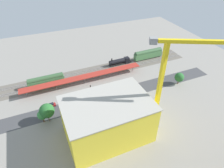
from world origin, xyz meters
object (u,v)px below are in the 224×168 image
box_truck_1 (119,102)px  street_tree_0 (42,115)px  parked_car_0 (134,84)px  parked_car_1 (123,87)px  street_tree_2 (179,77)px  street_tree_1 (47,111)px  tower_crane (165,82)px  construction_building (107,120)px  traffic_light (91,89)px  freight_coach_far (46,80)px  parked_car_5 (67,102)px  parked_car_2 (110,91)px  passenger_coach (148,54)px  locomotive (120,62)px  box_truck_0 (102,105)px  parked_car_3 (96,94)px  platform_canopy_near (84,77)px  parked_car_4 (82,98)px  parked_car_6 (51,105)px

box_truck_1 → street_tree_0: bearing=-3.0°
parked_car_0 → parked_car_1: size_ratio=1.02×
street_tree_2 → street_tree_1: bearing=1.2°
tower_crane → box_truck_1: size_ratio=4.37×
construction_building → street_tree_0: bearing=-36.8°
tower_crane → traffic_light: size_ratio=6.24×
street_tree_2 → parked_car_1: bearing=-14.1°
tower_crane → traffic_light: 40.24m
freight_coach_far → parked_car_0: bearing=157.4°
freight_coach_far → parked_car_5: size_ratio=4.18×
freight_coach_far → parked_car_2: freight_coach_far is taller
passenger_coach → parked_car_2: (36.88, 23.99, -2.54)m
freight_coach_far → street_tree_1: (2.48, 27.36, 2.83)m
construction_building → box_truck_1: construction_building is taller
locomotive → freight_coach_far: freight_coach_far is taller
parked_car_1 → traffic_light: (17.58, -0.99, 3.42)m
tower_crane → construction_building: bearing=-9.2°
box_truck_0 → street_tree_1: bearing=-2.6°
box_truck_0 → street_tree_0: size_ratio=1.57×
parked_car_1 → box_truck_1: (7.36, 10.52, 0.82)m
construction_building → box_truck_0: construction_building is taller
parked_car_2 → street_tree_1: bearing=15.4°
parked_car_3 → box_truck_0: (0.30, 9.95, 0.92)m
parked_car_1 → box_truck_1: bearing=55.0°
platform_canopy_near → street_tree_2: (-47.35, 20.49, 0.37)m
platform_canopy_near → parked_car_2: (-9.93, 13.08, -3.09)m
parked_car_1 → parked_car_5: 29.98m
platform_canopy_near → street_tree_1: 31.12m
parked_car_0 → tower_crane: tower_crane is taller
traffic_light → parked_car_4: bearing=11.2°
freight_coach_far → parked_car_6: (0.24, 18.23, -2.41)m
parked_car_0 → parked_car_3: (21.72, 0.22, 0.02)m
locomotive → parked_car_1: locomotive is taller
traffic_light → box_truck_0: bearing=101.3°
box_truck_0 → box_truck_1: box_truck_0 is taller
parked_car_1 → box_truck_0: (15.38, 9.97, 0.94)m
passenger_coach → box_truck_0: passenger_coach is taller
parked_car_0 → locomotive: bearing=-96.0°
locomotive → parked_car_2: bearing=54.9°
platform_canopy_near → parked_car_5: bearing=47.1°
parked_car_1 → tower_crane: size_ratio=0.12×
platform_canopy_near → parked_car_5: (12.35, 13.29, -3.15)m
parked_car_6 → tower_crane: (-39.67, 28.99, 22.01)m
freight_coach_far → parked_car_1: (-37.18, 18.49, -2.36)m
traffic_light → construction_building: bearing=87.6°
parked_car_3 → box_truck_0: 10.00m
freight_coach_far → box_truck_0: freight_coach_far is taller
freight_coach_far → street_tree_2: 71.77m
parked_car_0 → tower_crane: bearing=81.4°
street_tree_1 → street_tree_2: (-69.38, -1.39, -1.70)m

